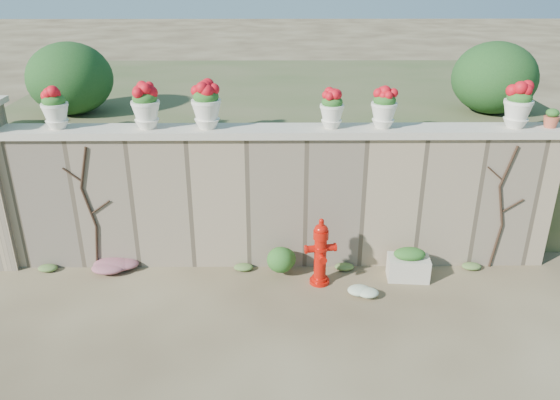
{
  "coord_description": "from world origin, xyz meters",
  "views": [
    {
      "loc": [
        -0.02,
        -5.51,
        4.22
      ],
      "look_at": [
        0.04,
        1.4,
        1.18
      ],
      "focal_mm": 35.0,
      "sensor_mm": 36.0,
      "label": 1
    }
  ],
  "objects_px": {
    "terracotta_pot": "(551,119)",
    "fire_hydrant": "(320,252)",
    "planter_box": "(408,265)",
    "urn_pot_0": "(55,108)"
  },
  "relations": [
    {
      "from": "planter_box",
      "to": "urn_pot_0",
      "type": "relative_size",
      "value": 1.08
    },
    {
      "from": "urn_pot_0",
      "to": "terracotta_pot",
      "type": "relative_size",
      "value": 2.23
    },
    {
      "from": "urn_pot_0",
      "to": "planter_box",
      "type": "bearing_deg",
      "value": -6.29
    },
    {
      "from": "fire_hydrant",
      "to": "urn_pot_0",
      "type": "height_order",
      "value": "urn_pot_0"
    },
    {
      "from": "terracotta_pot",
      "to": "fire_hydrant",
      "type": "bearing_deg",
      "value": -168.44
    },
    {
      "from": "fire_hydrant",
      "to": "terracotta_pot",
      "type": "bearing_deg",
      "value": 2.56
    },
    {
      "from": "fire_hydrant",
      "to": "planter_box",
      "type": "bearing_deg",
      "value": -3.96
    },
    {
      "from": "urn_pot_0",
      "to": "terracotta_pot",
      "type": "distance_m",
      "value": 6.82
    },
    {
      "from": "planter_box",
      "to": "terracotta_pot",
      "type": "distance_m",
      "value": 2.81
    },
    {
      "from": "fire_hydrant",
      "to": "urn_pot_0",
      "type": "relative_size",
      "value": 1.77
    }
  ]
}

